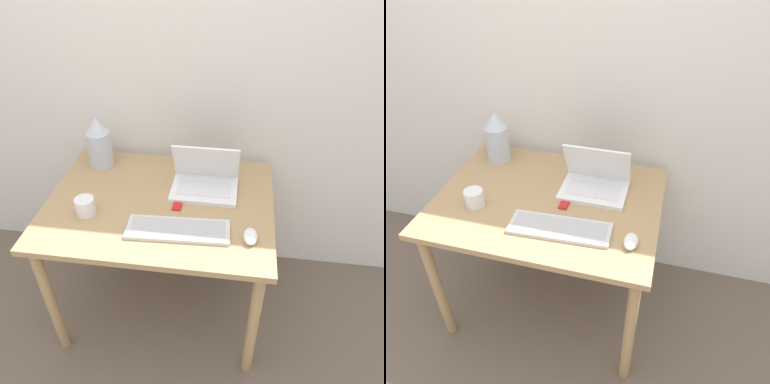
% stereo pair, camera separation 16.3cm
% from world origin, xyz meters
% --- Properties ---
extents(ground_plane, '(12.00, 12.00, 0.00)m').
position_xyz_m(ground_plane, '(0.00, 0.00, 0.00)').
color(ground_plane, '#6B5B4C').
extents(wall_back, '(6.00, 0.05, 2.50)m').
position_xyz_m(wall_back, '(0.00, 0.86, 1.25)').
color(wall_back, silver).
rests_on(wall_back, ground_plane).
extents(desk, '(1.05, 0.79, 0.74)m').
position_xyz_m(desk, '(0.00, 0.40, 0.64)').
color(desk, tan).
rests_on(desk, ground_plane).
extents(laptop, '(0.31, 0.23, 0.23)m').
position_xyz_m(laptop, '(0.20, 0.52, 0.79)').
color(laptop, white).
rests_on(laptop, desk).
extents(keyboard, '(0.44, 0.16, 0.02)m').
position_xyz_m(keyboard, '(0.12, 0.20, 0.75)').
color(keyboard, silver).
rests_on(keyboard, desk).
extents(mouse, '(0.06, 0.10, 0.04)m').
position_xyz_m(mouse, '(0.42, 0.19, 0.76)').
color(mouse, white).
rests_on(mouse, desk).
extents(vase, '(0.12, 0.12, 0.27)m').
position_xyz_m(vase, '(-0.37, 0.67, 0.87)').
color(vase, silver).
rests_on(vase, desk).
extents(mp3_player, '(0.04, 0.06, 0.01)m').
position_xyz_m(mp3_player, '(0.09, 0.36, 0.74)').
color(mp3_player, red).
rests_on(mp3_player, desk).
extents(mug, '(0.09, 0.09, 0.08)m').
position_xyz_m(mug, '(-0.30, 0.26, 0.78)').
color(mug, white).
rests_on(mug, desk).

